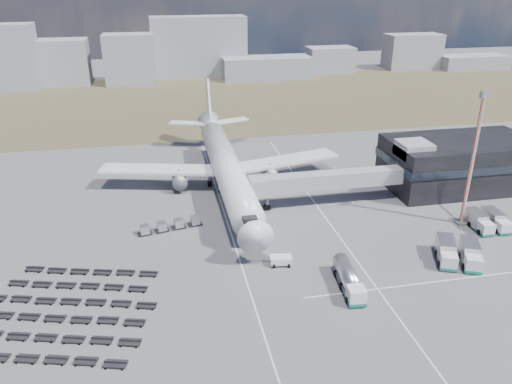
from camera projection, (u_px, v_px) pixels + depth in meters
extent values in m
plane|color=#565659|center=(257.00, 271.00, 75.43)|extent=(420.00, 420.00, 0.00)
cube|color=#4B432D|center=(194.00, 101.00, 173.98)|extent=(420.00, 90.00, 0.01)
cube|color=silver|center=(238.00, 255.00, 79.55)|extent=(0.25, 110.00, 0.01)
cube|color=silver|center=(345.00, 244.00, 82.81)|extent=(0.25, 110.00, 0.01)
cube|color=silver|center=(435.00, 282.00, 72.80)|extent=(40.00, 0.25, 0.01)
cube|color=black|center=(460.00, 163.00, 103.61)|extent=(30.00, 16.00, 10.00)
cube|color=#262D38|center=(461.00, 158.00, 103.12)|extent=(30.40, 16.40, 1.60)
cube|color=#939399|center=(414.00, 149.00, 97.82)|extent=(6.00, 6.00, 3.00)
cube|color=#939399|center=(328.00, 180.00, 95.01)|extent=(29.80, 3.00, 3.00)
cube|color=#939399|center=(260.00, 186.00, 92.13)|extent=(4.00, 3.60, 3.40)
cylinder|color=slate|center=(267.00, 197.00, 93.89)|extent=(0.70, 0.70, 5.10)
cylinder|color=black|center=(267.00, 207.00, 94.74)|extent=(1.40, 0.90, 1.40)
cylinder|color=silver|center=(227.00, 168.00, 100.16)|extent=(5.60, 48.00, 5.60)
cone|color=silver|center=(252.00, 229.00, 76.42)|extent=(5.60, 5.00, 5.60)
cone|color=silver|center=(211.00, 126.00, 124.92)|extent=(5.60, 8.00, 5.60)
cube|color=black|center=(250.00, 219.00, 77.89)|extent=(2.20, 2.00, 0.80)
cube|color=silver|center=(161.00, 169.00, 102.77)|extent=(25.59, 11.38, 0.50)
cube|color=silver|center=(283.00, 161.00, 107.48)|extent=(25.59, 11.38, 0.50)
cylinder|color=slate|center=(179.00, 179.00, 102.30)|extent=(3.00, 5.00, 3.00)
cylinder|color=slate|center=(269.00, 173.00, 105.75)|extent=(3.00, 5.00, 3.00)
cube|color=silver|center=(188.00, 123.00, 125.55)|extent=(9.49, 5.63, 0.35)
cube|color=silver|center=(231.00, 121.00, 127.55)|extent=(9.49, 5.63, 0.35)
cube|color=silver|center=(208.00, 100.00, 125.30)|extent=(0.50, 9.06, 11.45)
cylinder|color=slate|center=(246.00, 235.00, 82.99)|extent=(0.50, 0.50, 2.50)
cylinder|color=slate|center=(210.00, 180.00, 104.81)|extent=(0.60, 0.60, 2.50)
cylinder|color=slate|center=(240.00, 178.00, 105.97)|extent=(0.60, 0.60, 2.50)
cylinder|color=black|center=(246.00, 239.00, 83.29)|extent=(0.50, 1.20, 1.20)
cube|color=gray|center=(41.00, 63.00, 194.71)|extent=(36.58, 12.00, 17.44)
cube|color=gray|center=(130.00, 59.00, 197.32)|extent=(19.38, 12.00, 19.27)
cube|color=gray|center=(199.00, 47.00, 209.93)|extent=(39.42, 12.00, 24.62)
cube|color=gray|center=(267.00, 68.00, 208.73)|extent=(36.97, 12.00, 8.86)
cube|color=gray|center=(330.00, 60.00, 222.47)|extent=(20.39, 12.00, 10.79)
cube|color=gray|center=(412.00, 51.00, 229.76)|extent=(25.05, 12.00, 15.37)
cube|color=gray|center=(473.00, 62.00, 230.73)|extent=(31.87, 12.00, 6.06)
cube|color=silver|center=(356.00, 295.00, 67.41)|extent=(2.56, 2.56, 2.25)
cube|color=#136E5B|center=(356.00, 301.00, 67.76)|extent=(2.67, 2.67, 0.49)
cylinder|color=#BCBCC1|center=(347.00, 273.00, 71.58)|extent=(3.14, 7.53, 2.44)
cube|color=slate|center=(346.00, 280.00, 72.04)|extent=(3.04, 7.52, 0.34)
cylinder|color=black|center=(349.00, 287.00, 70.81)|extent=(2.63, 1.31, 1.08)
cube|color=silver|center=(281.00, 261.00, 76.72)|extent=(3.50, 2.28, 1.48)
cube|color=silver|center=(226.00, 181.00, 103.84)|extent=(3.88, 6.25, 2.72)
cube|color=#136E5B|center=(226.00, 186.00, 104.30)|extent=(4.00, 6.37, 0.44)
cube|color=silver|center=(448.00, 261.00, 75.44)|extent=(3.10, 3.05, 2.29)
cube|color=#136E5B|center=(447.00, 266.00, 75.80)|extent=(3.24, 3.19, 0.47)
cube|color=#BCBCC1|center=(445.00, 247.00, 78.53)|extent=(4.18, 5.39, 2.71)
cube|color=silver|center=(473.00, 264.00, 74.78)|extent=(3.10, 3.05, 2.29)
cube|color=#136E5B|center=(472.00, 269.00, 75.14)|extent=(3.24, 3.19, 0.47)
cube|color=#BCBCC1|center=(469.00, 249.00, 77.87)|extent=(4.18, 5.39, 2.71)
cube|color=silver|center=(486.00, 229.00, 85.25)|extent=(2.26, 2.16, 2.08)
cube|color=#136E5B|center=(485.00, 233.00, 85.58)|extent=(2.35, 2.26, 0.43)
cube|color=#BCBCC1|center=(476.00, 218.00, 88.08)|extent=(2.44, 4.44, 2.46)
cube|color=silver|center=(503.00, 227.00, 85.72)|extent=(2.26, 2.16, 2.08)
cube|color=#136E5B|center=(502.00, 231.00, 86.05)|extent=(2.35, 2.26, 0.43)
cube|color=#BCBCC1|center=(492.00, 217.00, 88.55)|extent=(2.44, 4.44, 2.46)
cube|color=black|center=(145.00, 233.00, 85.68)|extent=(2.68, 1.96, 0.17)
cube|color=#BCBCC1|center=(145.00, 229.00, 85.35)|extent=(1.77, 1.77, 1.40)
cube|color=black|center=(162.00, 230.00, 86.75)|extent=(2.68, 1.96, 0.17)
cube|color=#BCBCC1|center=(162.00, 226.00, 86.43)|extent=(1.77, 1.77, 1.40)
cube|color=black|center=(179.00, 227.00, 87.83)|extent=(2.68, 1.96, 0.17)
cube|color=#BCBCC1|center=(179.00, 223.00, 87.51)|extent=(1.77, 1.77, 1.40)
cube|color=black|center=(195.00, 224.00, 88.91)|extent=(2.68, 1.96, 0.17)
cube|color=#BCBCC1|center=(195.00, 220.00, 88.59)|extent=(1.77, 1.77, 1.40)
cube|color=black|center=(27.00, 358.00, 58.02)|extent=(24.10, 7.98, 0.63)
cube|color=black|center=(42.00, 337.00, 61.40)|extent=(24.10, 7.98, 0.63)
cube|color=black|center=(55.00, 318.00, 64.77)|extent=(24.10, 7.98, 0.63)
cube|color=black|center=(67.00, 301.00, 68.14)|extent=(24.10, 7.98, 0.63)
cube|color=black|center=(78.00, 285.00, 71.51)|extent=(20.70, 7.02, 0.63)
cube|color=black|center=(88.00, 271.00, 74.88)|extent=(20.70, 7.02, 0.63)
cylinder|color=#AF391C|center=(472.00, 163.00, 84.99)|extent=(0.65, 0.65, 23.20)
cube|color=slate|center=(485.00, 94.00, 80.17)|extent=(2.26, 1.40, 1.11)
cube|color=#565659|center=(461.00, 223.00, 89.64)|extent=(1.86, 1.86, 0.28)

